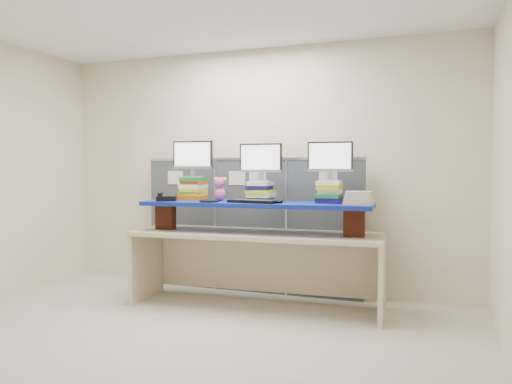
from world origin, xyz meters
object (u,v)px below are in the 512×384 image
at_px(blue_board, 256,204).
at_px(desk_phone, 166,198).
at_px(monitor_left, 193,157).
at_px(monitor_center, 261,160).
at_px(keyboard, 253,201).
at_px(desk, 256,247).
at_px(monitor_right, 330,159).

height_order(blue_board, desk_phone, desk_phone).
bearing_deg(desk_phone, blue_board, -15.15).
height_order(monitor_left, monitor_center, monitor_left).
bearing_deg(monitor_left, monitor_center, -0.00).
bearing_deg(keyboard, blue_board, 103.19).
height_order(desk, blue_board, blue_board).
xyz_separation_m(monitor_left, monitor_right, (1.46, 0.09, -0.03)).
bearing_deg(monitor_right, monitor_center, -180.00).
distance_m(desk, blue_board, 0.44).
bearing_deg(monitor_left, desk_phone, -129.33).
relative_size(desk, keyboard, 5.08).
bearing_deg(monitor_left, monitor_right, 0.00).
relative_size(monitor_left, desk_phone, 1.72).
bearing_deg(monitor_center, monitor_left, 180.00).
bearing_deg(blue_board, keyboard, -86.43).
bearing_deg(monitor_center, desk, -97.05).
bearing_deg(desk, desk_phone, -172.38).
relative_size(blue_board, keyboard, 4.59).
bearing_deg(blue_board, monitor_left, 170.93).
bearing_deg(keyboard, desk, 103.19).
height_order(blue_board, monitor_left, monitor_left).
bearing_deg(desk_phone, monitor_center, -8.43).
bearing_deg(monitor_center, desk_phone, -165.67).
relative_size(desk, desk_phone, 9.88).
bearing_deg(desk_phone, keyboard, -23.61).
height_order(blue_board, monitor_center, monitor_center).
bearing_deg(blue_board, desk_phone, -172.38).
distance_m(monitor_left, monitor_right, 1.47).
bearing_deg(keyboard, monitor_right, 29.44).
height_order(desk, monitor_left, monitor_left).
height_order(monitor_left, keyboard, monitor_left).
relative_size(monitor_left, monitor_right, 1.00).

